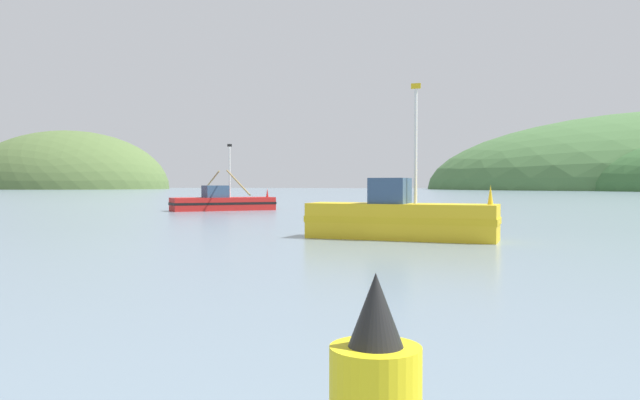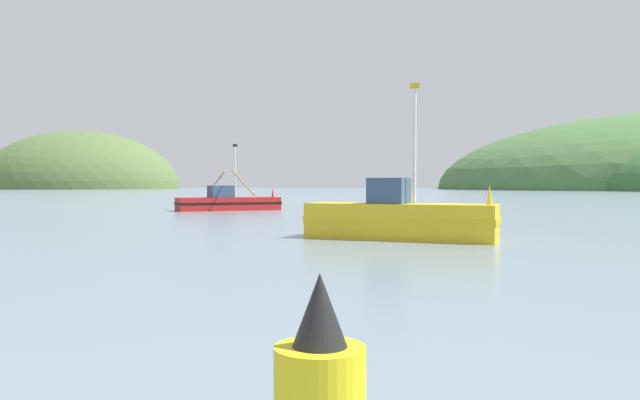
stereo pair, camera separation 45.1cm
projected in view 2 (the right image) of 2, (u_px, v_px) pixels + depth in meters
name	position (u px, v px, depth m)	size (l,w,h in m)	color
hill_far_right	(79.00, 189.00, 255.99)	(85.40, 68.32, 48.25)	#516B38
fishing_boat_red	(228.00, 202.00, 47.61)	(8.15, 10.62, 5.17)	red
fishing_boat_yellow	(399.00, 218.00, 22.74)	(7.28, 2.78, 5.77)	gold
channel_buoy	(320.00, 400.00, 4.14)	(0.63, 0.63, 1.46)	yellow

